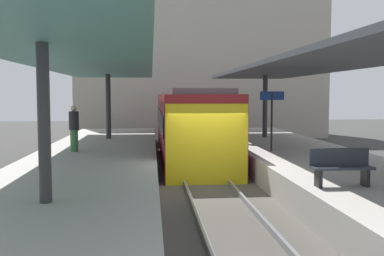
# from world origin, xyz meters

# --- Properties ---
(ground_plane) EXTENTS (80.00, 80.00, 0.00)m
(ground_plane) POSITION_xyz_m (0.00, 0.00, 0.00)
(ground_plane) COLOR #383835
(platform_left) EXTENTS (4.40, 28.00, 1.00)m
(platform_left) POSITION_xyz_m (-3.80, 0.00, 0.50)
(platform_left) COLOR #ADA8A0
(platform_left) RESTS_ON ground_plane
(platform_right) EXTENTS (4.40, 28.00, 1.00)m
(platform_right) POSITION_xyz_m (3.80, 0.00, 0.50)
(platform_right) COLOR #ADA8A0
(platform_right) RESTS_ON ground_plane
(track_ballast) EXTENTS (3.20, 28.00, 0.20)m
(track_ballast) POSITION_xyz_m (0.00, 0.00, 0.10)
(track_ballast) COLOR #4C4742
(track_ballast) RESTS_ON ground_plane
(rail_near_side) EXTENTS (0.08, 28.00, 0.14)m
(rail_near_side) POSITION_xyz_m (-0.72, 0.00, 0.27)
(rail_near_side) COLOR slate
(rail_near_side) RESTS_ON track_ballast
(rail_far_side) EXTENTS (0.08, 28.00, 0.14)m
(rail_far_side) POSITION_xyz_m (0.72, 0.00, 0.27)
(rail_far_side) COLOR slate
(rail_far_side) RESTS_ON track_ballast
(commuter_train) EXTENTS (2.78, 13.31, 3.10)m
(commuter_train) POSITION_xyz_m (0.00, 6.97, 1.73)
(commuter_train) COLOR maroon
(commuter_train) RESTS_ON track_ballast
(canopy_left) EXTENTS (4.18, 21.00, 3.22)m
(canopy_left) POSITION_xyz_m (-3.80, 1.40, 4.11)
(canopy_left) COLOR #333335
(canopy_left) RESTS_ON platform_left
(canopy_right) EXTENTS (4.18, 21.00, 3.19)m
(canopy_right) POSITION_xyz_m (3.80, 1.40, 4.07)
(canopy_right) COLOR #333335
(canopy_right) RESTS_ON platform_right
(platform_bench) EXTENTS (1.40, 0.41, 0.86)m
(platform_bench) POSITION_xyz_m (2.53, -3.93, 1.46)
(platform_bench) COLOR black
(platform_bench) RESTS_ON platform_right
(platform_sign) EXTENTS (0.90, 0.08, 2.21)m
(platform_sign) POSITION_xyz_m (2.68, 2.44, 2.62)
(platform_sign) COLOR #262628
(platform_sign) RESTS_ON platform_right
(passenger_near_bench) EXTENTS (0.36, 0.36, 1.66)m
(passenger_near_bench) POSITION_xyz_m (2.12, 5.13, 1.86)
(passenger_near_bench) COLOR #7A337A
(passenger_near_bench) RESTS_ON platform_right
(passenger_mid_platform) EXTENTS (0.36, 0.36, 1.70)m
(passenger_mid_platform) POSITION_xyz_m (-4.60, 2.98, 1.88)
(passenger_mid_platform) COLOR #386B3D
(passenger_mid_platform) RESTS_ON platform_left
(station_building_backdrop) EXTENTS (18.00, 6.00, 11.00)m
(station_building_backdrop) POSITION_xyz_m (1.92, 20.00, 5.50)
(station_building_backdrop) COLOR #A89E8E
(station_building_backdrop) RESTS_ON ground_plane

